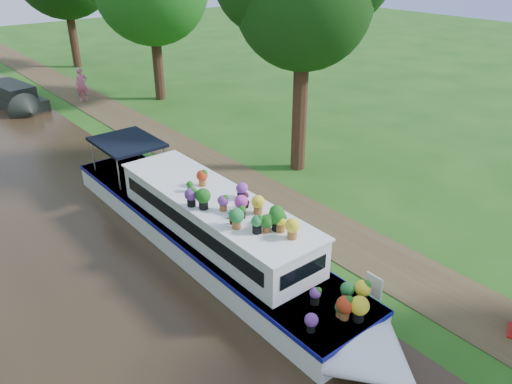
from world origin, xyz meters
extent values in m
plane|color=#1D4D13|center=(0.00, 0.00, 0.00)|extent=(100.00, 100.00, 0.00)
cube|color=black|center=(-6.00, 0.00, 0.01)|extent=(10.00, 100.00, 0.02)
cube|color=#42351E|center=(1.20, 0.00, 0.01)|extent=(2.20, 100.00, 0.03)
cube|color=white|center=(-2.25, 0.80, 0.40)|extent=(2.20, 12.00, 0.75)
cube|color=#0E0E81|center=(-2.25, 0.80, 0.71)|extent=(2.24, 12.04, 0.12)
cube|color=white|center=(-2.25, 0.00, 1.29)|extent=(1.80, 7.00, 1.05)
cube|color=white|center=(-2.25, 0.00, 1.85)|extent=(1.90, 7.10, 0.06)
cube|color=black|center=(-1.34, 0.00, 1.37)|extent=(0.03, 6.40, 0.38)
cube|color=black|center=(-3.16, 0.00, 1.37)|extent=(0.03, 6.40, 0.38)
cube|color=black|center=(-2.25, 5.10, 1.92)|extent=(1.90, 2.40, 0.10)
cube|color=white|center=(-1.10, -4.60, 1.07)|extent=(0.04, 0.45, 0.55)
imported|color=#155115|center=(-2.75, -1.50, 2.08)|extent=(0.22, 0.15, 0.40)
imported|color=#155115|center=(-1.96, -1.03, 2.08)|extent=(0.28, 0.28, 0.40)
cylinder|color=#331B11|center=(3.80, 3.00, 2.27)|extent=(0.56, 0.56, 4.55)
sphere|color=black|center=(3.80, 3.00, 6.23)|extent=(4.80, 4.80, 4.80)
cylinder|color=#331B11|center=(4.50, 15.00, 1.92)|extent=(0.56, 0.56, 3.85)
cylinder|color=#331B11|center=(4.00, 26.00, 2.10)|extent=(0.56, 0.56, 4.20)
cube|color=black|center=(-2.38, 19.32, 0.30)|extent=(2.54, 5.72, 0.55)
cube|color=black|center=(-2.38, 18.86, 0.89)|extent=(1.84, 3.39, 0.64)
imported|color=#CC5468|center=(0.93, 17.29, 0.93)|extent=(0.73, 0.56, 1.80)
imported|color=#1D621E|center=(-0.60, 1.46, 0.24)|extent=(0.45, 0.40, 0.48)
camera|label=1|loc=(-8.88, -9.93, 7.97)|focal=35.00mm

